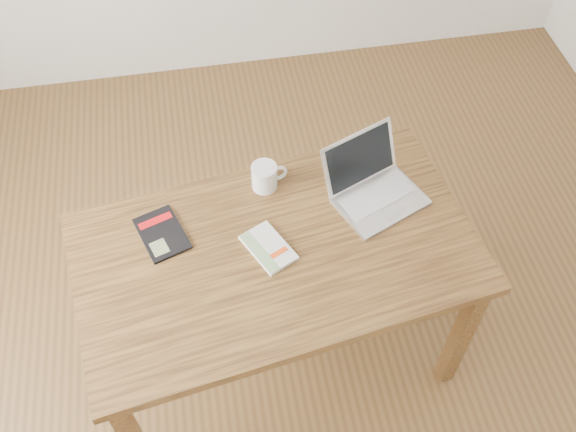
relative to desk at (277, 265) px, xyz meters
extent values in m
plane|color=#53391C|center=(0.06, -0.07, -0.66)|extent=(4.00, 4.00, 0.00)
cube|color=#4F3418|center=(0.00, 0.00, 0.07)|extent=(1.45, 0.96, 0.04)
cube|color=#4F3418|center=(0.66, -0.23, -0.31)|extent=(0.07, 0.07, 0.71)
cube|color=#4F3418|center=(-0.66, 0.23, -0.31)|extent=(0.07, 0.07, 0.71)
cube|color=#4F3418|center=(0.56, 0.41, -0.31)|extent=(0.07, 0.07, 0.71)
cube|color=silver|center=(-0.03, 0.01, 0.10)|extent=(0.19, 0.22, 0.01)
cube|color=white|center=(-0.03, 0.01, 0.10)|extent=(0.19, 0.22, 0.02)
cube|color=#7AA16D|center=(-0.06, -0.01, 0.11)|extent=(0.12, 0.18, 0.00)
cube|color=#D9430F|center=(0.00, -0.02, 0.11)|extent=(0.07, 0.04, 0.00)
cube|color=black|center=(-0.38, 0.13, 0.09)|extent=(0.20, 0.24, 0.01)
cube|color=#AD0C0F|center=(-0.39, 0.19, 0.10)|extent=(0.12, 0.07, 0.00)
cube|color=#818E5E|center=(-0.39, 0.07, 0.10)|extent=(0.07, 0.08, 0.00)
cube|color=silver|center=(0.40, 0.14, 0.10)|extent=(0.36, 0.31, 0.01)
cube|color=silver|center=(0.39, 0.16, 0.10)|extent=(0.28, 0.20, 0.00)
cube|color=#BCBCC1|center=(0.42, 0.08, 0.10)|extent=(0.10, 0.08, 0.00)
cube|color=silver|center=(0.34, 0.26, 0.20)|extent=(0.31, 0.19, 0.19)
cube|color=black|center=(0.35, 0.26, 0.20)|extent=(0.27, 0.17, 0.17)
cylinder|color=white|center=(0.01, 0.29, 0.14)|extent=(0.09, 0.09, 0.10)
cylinder|color=black|center=(0.01, 0.29, 0.19)|extent=(0.08, 0.08, 0.01)
torus|color=white|center=(0.06, 0.30, 0.14)|extent=(0.07, 0.02, 0.07)
camera|label=1|loc=(-0.18, -1.21, 1.87)|focal=40.00mm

